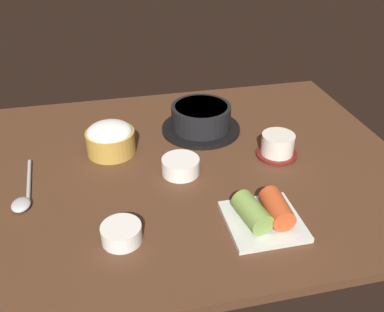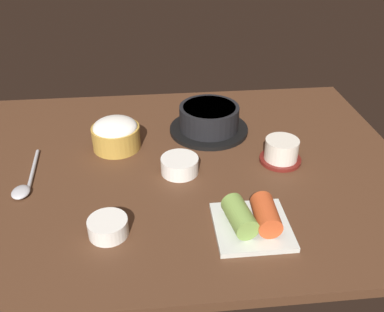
{
  "view_description": "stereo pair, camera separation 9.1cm",
  "coord_description": "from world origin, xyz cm",
  "px_view_note": "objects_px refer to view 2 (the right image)",
  "views": [
    {
      "loc": [
        -14.73,
        -76.66,
        53.66
      ],
      "look_at": [
        2.0,
        -2.0,
        5.0
      ],
      "focal_mm": 39.33,
      "sensor_mm": 36.0,
      "label": 1
    },
    {
      "loc": [
        -5.79,
        -78.12,
        53.66
      ],
      "look_at": [
        2.0,
        -2.0,
        5.0
      ],
      "focal_mm": 39.33,
      "sensor_mm": 36.0,
      "label": 2
    }
  ],
  "objects_px": {
    "stone_pot": "(209,119)",
    "spoon": "(25,185)",
    "rice_bowl": "(116,133)",
    "side_bowl_near": "(108,226)",
    "tea_cup_with_saucer": "(281,151)",
    "banchan_cup_center": "(180,165)",
    "kimchi_plate": "(252,220)"
  },
  "relations": [
    {
      "from": "rice_bowl",
      "to": "banchan_cup_center",
      "type": "distance_m",
      "value": 0.18
    },
    {
      "from": "side_bowl_near",
      "to": "kimchi_plate",
      "type": "bearing_deg",
      "value": -2.82
    },
    {
      "from": "stone_pot",
      "to": "tea_cup_with_saucer",
      "type": "relative_size",
      "value": 2.12
    },
    {
      "from": "rice_bowl",
      "to": "spoon",
      "type": "distance_m",
      "value": 0.23
    },
    {
      "from": "side_bowl_near",
      "to": "spoon",
      "type": "relative_size",
      "value": 0.39
    },
    {
      "from": "tea_cup_with_saucer",
      "to": "kimchi_plate",
      "type": "xyz_separation_m",
      "value": [
        -0.11,
        -0.21,
        -0.01
      ]
    },
    {
      "from": "rice_bowl",
      "to": "spoon",
      "type": "bearing_deg",
      "value": -141.81
    },
    {
      "from": "rice_bowl",
      "to": "kimchi_plate",
      "type": "height_order",
      "value": "rice_bowl"
    },
    {
      "from": "stone_pot",
      "to": "kimchi_plate",
      "type": "xyz_separation_m",
      "value": [
        0.03,
        -0.37,
        -0.01
      ]
    },
    {
      "from": "stone_pot",
      "to": "spoon",
      "type": "xyz_separation_m",
      "value": [
        -0.41,
        -0.2,
        -0.03
      ]
    },
    {
      "from": "rice_bowl",
      "to": "spoon",
      "type": "relative_size",
      "value": 0.62
    },
    {
      "from": "side_bowl_near",
      "to": "spoon",
      "type": "bearing_deg",
      "value": 138.96
    },
    {
      "from": "tea_cup_with_saucer",
      "to": "banchan_cup_center",
      "type": "bearing_deg",
      "value": -174.92
    },
    {
      "from": "stone_pot",
      "to": "rice_bowl",
      "type": "xyz_separation_m",
      "value": [
        -0.23,
        -0.06,
        0.0
      ]
    },
    {
      "from": "tea_cup_with_saucer",
      "to": "spoon",
      "type": "relative_size",
      "value": 0.52
    },
    {
      "from": "tea_cup_with_saucer",
      "to": "kimchi_plate",
      "type": "relative_size",
      "value": 0.69
    },
    {
      "from": "banchan_cup_center",
      "to": "kimchi_plate",
      "type": "xyz_separation_m",
      "value": [
        0.11,
        -0.19,
        0.0
      ]
    },
    {
      "from": "stone_pot",
      "to": "side_bowl_near",
      "type": "distance_m",
      "value": 0.42
    },
    {
      "from": "banchan_cup_center",
      "to": "spoon",
      "type": "distance_m",
      "value": 0.32
    },
    {
      "from": "stone_pot",
      "to": "tea_cup_with_saucer",
      "type": "height_order",
      "value": "stone_pot"
    },
    {
      "from": "rice_bowl",
      "to": "stone_pot",
      "type": "bearing_deg",
      "value": 13.86
    },
    {
      "from": "rice_bowl",
      "to": "side_bowl_near",
      "type": "height_order",
      "value": "rice_bowl"
    },
    {
      "from": "banchan_cup_center",
      "to": "side_bowl_near",
      "type": "height_order",
      "value": "banchan_cup_center"
    },
    {
      "from": "rice_bowl",
      "to": "tea_cup_with_saucer",
      "type": "relative_size",
      "value": 1.2
    },
    {
      "from": "kimchi_plate",
      "to": "side_bowl_near",
      "type": "height_order",
      "value": "kimchi_plate"
    },
    {
      "from": "rice_bowl",
      "to": "tea_cup_with_saucer",
      "type": "xyz_separation_m",
      "value": [
        0.37,
        -0.1,
        -0.01
      ]
    },
    {
      "from": "side_bowl_near",
      "to": "stone_pot",
      "type": "bearing_deg",
      "value": 57.31
    },
    {
      "from": "banchan_cup_center",
      "to": "spoon",
      "type": "height_order",
      "value": "banchan_cup_center"
    },
    {
      "from": "rice_bowl",
      "to": "banchan_cup_center",
      "type": "height_order",
      "value": "rice_bowl"
    },
    {
      "from": "tea_cup_with_saucer",
      "to": "side_bowl_near",
      "type": "bearing_deg",
      "value": -151.49
    },
    {
      "from": "stone_pot",
      "to": "rice_bowl",
      "type": "bearing_deg",
      "value": -166.14
    },
    {
      "from": "tea_cup_with_saucer",
      "to": "kimchi_plate",
      "type": "distance_m",
      "value": 0.24
    }
  ]
}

